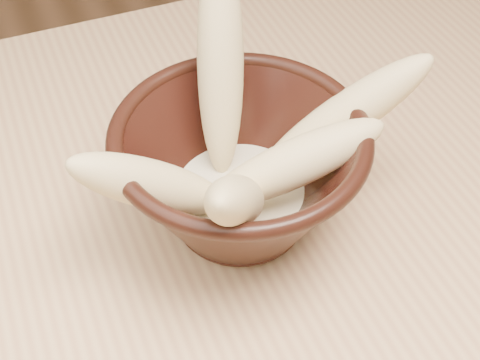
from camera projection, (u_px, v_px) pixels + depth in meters
The scene contains 8 objects.
table at pixel (373, 246), 0.69m from camera, with size 1.20×0.80×0.75m.
bowl at pixel (240, 172), 0.56m from camera, with size 0.21×0.21×0.12m.
milk_puddle at pixel (240, 195), 0.58m from camera, with size 0.12×0.12×0.02m, color beige.
banana_upright at pixel (220, 63), 0.56m from camera, with size 0.04×0.04×0.20m, color #DCC782.
banana_left at pixel (153, 185), 0.52m from camera, with size 0.04×0.04×0.15m, color #DCC782.
banana_right at pixel (343, 118), 0.57m from camera, with size 0.04×0.04×0.18m, color #DCC782.
banana_across at pixel (295, 163), 0.54m from camera, with size 0.04×0.04×0.15m, color #DCC782.
banana_front at pixel (236, 201), 0.49m from camera, with size 0.04×0.04×0.16m, color #DCC782.
Camera 1 is at (-0.29, -0.34, 1.22)m, focal length 50.00 mm.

